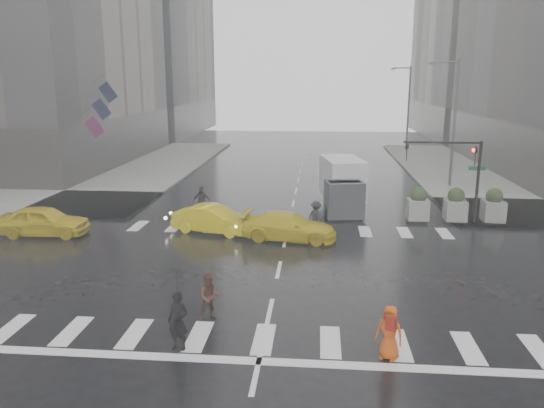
# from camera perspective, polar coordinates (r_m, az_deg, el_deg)

# --- Properties ---
(ground) EXTENTS (120.00, 120.00, 0.00)m
(ground) POSITION_cam_1_polar(r_m,az_deg,el_deg) (21.95, 0.74, -7.08)
(ground) COLOR black
(ground) RESTS_ON ground
(sidewalk_nw) EXTENTS (35.00, 35.00, 0.15)m
(sidewalk_nw) POSITION_cam_1_polar(r_m,az_deg,el_deg) (44.11, -23.52, 2.29)
(sidewalk_nw) COLOR gray
(sidewalk_nw) RESTS_ON ground
(building_ne_far) EXTENTS (26.05, 26.05, 36.00)m
(building_ne_far) POSITION_cam_1_polar(r_m,az_deg,el_deg) (81.76, 26.04, 18.06)
(building_ne_far) COLOR #A19A8C
(building_ne_far) RESTS_ON ground
(road_markings) EXTENTS (18.00, 48.00, 0.01)m
(road_markings) POSITION_cam_1_polar(r_m,az_deg,el_deg) (21.95, 0.74, -7.07)
(road_markings) COLOR silver
(road_markings) RESTS_ON ground
(traffic_signal_pole) EXTENTS (4.45, 0.42, 4.50)m
(traffic_signal_pole) POSITION_cam_1_polar(r_m,az_deg,el_deg) (29.82, 19.56, 3.99)
(traffic_signal_pole) COLOR black
(traffic_signal_pole) RESTS_ON ground
(street_lamp_near) EXTENTS (2.15, 0.22, 9.00)m
(street_lamp_near) POSITION_cam_1_polar(r_m,az_deg,el_deg) (39.73, 18.87, 8.69)
(street_lamp_near) COLOR #59595B
(street_lamp_near) RESTS_ON ground
(street_lamp_far) EXTENTS (2.15, 0.22, 9.00)m
(street_lamp_far) POSITION_cam_1_polar(r_m,az_deg,el_deg) (59.33, 14.35, 10.27)
(street_lamp_far) COLOR #59595B
(street_lamp_far) RESTS_ON ground
(planter_west) EXTENTS (1.10, 1.10, 1.80)m
(planter_west) POSITION_cam_1_polar(r_m,az_deg,el_deg) (29.99, 15.43, -0.03)
(planter_west) COLOR gray
(planter_west) RESTS_ON ground
(planter_mid) EXTENTS (1.10, 1.10, 1.80)m
(planter_mid) POSITION_cam_1_polar(r_m,az_deg,el_deg) (30.41, 19.14, -0.11)
(planter_mid) COLOR gray
(planter_mid) RESTS_ON ground
(planter_east) EXTENTS (1.10, 1.10, 1.80)m
(planter_east) POSITION_cam_1_polar(r_m,az_deg,el_deg) (30.97, 22.73, -0.18)
(planter_east) COLOR gray
(planter_east) RESTS_ON ground
(flag_cluster) EXTENTS (2.87, 3.06, 4.69)m
(flag_cluster) POSITION_cam_1_polar(r_m,az_deg,el_deg) (42.47, -18.25, 9.93)
(flag_cluster) COLOR #59595B
(flag_cluster) RESTS_ON ground
(pedestrian_black) EXTENTS (1.18, 1.19, 2.43)m
(pedestrian_black) POSITION_cam_1_polar(r_m,az_deg,el_deg) (15.51, -10.17, -9.92)
(pedestrian_black) COLOR black
(pedestrian_black) RESTS_ON ground
(pedestrian_brown) EXTENTS (0.92, 0.83, 1.55)m
(pedestrian_brown) POSITION_cam_1_polar(r_m,az_deg,el_deg) (17.50, -6.71, -9.90)
(pedestrian_brown) COLOR #4A2A1A
(pedestrian_brown) RESTS_ON ground
(pedestrian_orange) EXTENTS (0.91, 0.79, 1.57)m
(pedestrian_orange) POSITION_cam_1_polar(r_m,az_deg,el_deg) (15.47, 12.53, -13.31)
(pedestrian_orange) COLOR #C4450D
(pedestrian_orange) RESTS_ON ground
(pedestrian_far_a) EXTENTS (1.06, 0.66, 1.79)m
(pedestrian_far_a) POSITION_cam_1_polar(r_m,az_deg,el_deg) (30.11, -7.54, 0.22)
(pedestrian_far_a) COLOR black
(pedestrian_far_a) RESTS_ON ground
(pedestrian_far_b) EXTENTS (1.16, 1.16, 1.63)m
(pedestrian_far_b) POSITION_cam_1_polar(r_m,az_deg,el_deg) (27.10, 4.76, -1.35)
(pedestrian_far_b) COLOR black
(pedestrian_far_b) RESTS_ON ground
(taxi_front) EXTENTS (4.47, 1.95, 1.50)m
(taxi_front) POSITION_cam_1_polar(r_m,az_deg,el_deg) (28.78, -23.35, -1.68)
(taxi_front) COLOR yellow
(taxi_front) RESTS_ON ground
(taxi_mid) EXTENTS (4.46, 2.55, 1.39)m
(taxi_mid) POSITION_cam_1_polar(r_m,az_deg,el_deg) (27.10, -6.29, -1.65)
(taxi_mid) COLOR yellow
(taxi_mid) RESTS_ON ground
(taxi_rear) EXTENTS (4.28, 2.36, 1.34)m
(taxi_rear) POSITION_cam_1_polar(r_m,az_deg,el_deg) (25.77, 1.82, -2.42)
(taxi_rear) COLOR yellow
(taxi_rear) RESTS_ON ground
(box_truck) EXTENTS (2.11, 5.63, 2.99)m
(box_truck) POSITION_cam_1_polar(r_m,az_deg,el_deg) (31.77, 7.62, 2.20)
(box_truck) COLOR silver
(box_truck) RESTS_ON ground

